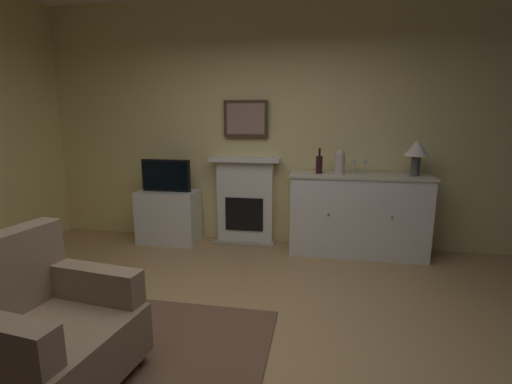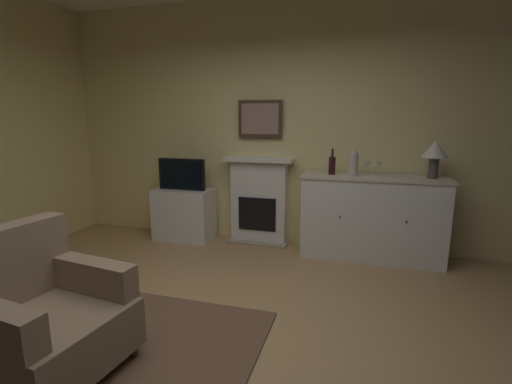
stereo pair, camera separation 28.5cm
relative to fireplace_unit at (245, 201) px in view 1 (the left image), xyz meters
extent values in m
cube|color=tan|center=(0.31, -2.21, -0.60)|extent=(5.96, 4.74, 0.10)
cube|color=#EAD68C|center=(0.31, 0.13, 0.94)|extent=(5.96, 0.06, 2.99)
cube|color=brown|center=(-0.43, -2.57, -0.54)|extent=(2.11, 1.78, 0.02)
cube|color=white|center=(0.00, 0.01, -0.02)|extent=(0.70, 0.18, 1.05)
cube|color=tan|center=(0.00, -0.09, -0.53)|extent=(0.77, 0.20, 0.03)
cube|color=black|center=(0.00, -0.09, -0.16)|extent=(0.48, 0.02, 0.42)
cube|color=white|center=(0.00, -0.02, 0.53)|extent=(0.87, 0.27, 0.05)
cube|color=#473323|center=(0.00, 0.05, 1.02)|extent=(0.55, 0.03, 0.45)
cube|color=#9E7A6B|center=(0.00, 0.03, 1.02)|extent=(0.47, 0.01, 0.37)
cube|color=white|center=(1.37, -0.18, -0.09)|extent=(1.53, 0.45, 0.92)
cube|color=beige|center=(1.37, -0.18, 0.39)|extent=(1.56, 0.48, 0.03)
sphere|color=brown|center=(1.03, -0.41, -0.03)|extent=(0.02, 0.02, 0.02)
sphere|color=brown|center=(1.70, -0.41, -0.03)|extent=(0.02, 0.02, 0.02)
cylinder|color=#4C4742|center=(1.95, -0.18, 0.51)|extent=(0.10, 0.10, 0.22)
cone|color=silver|center=(1.95, -0.18, 0.71)|extent=(0.26, 0.26, 0.18)
cylinder|color=#331419|center=(0.91, -0.18, 0.50)|extent=(0.08, 0.08, 0.20)
cylinder|color=#331419|center=(0.91, -0.18, 0.65)|extent=(0.03, 0.03, 0.09)
cylinder|color=silver|center=(1.29, -0.19, 0.40)|extent=(0.06, 0.06, 0.00)
cylinder|color=silver|center=(1.29, -0.19, 0.45)|extent=(0.01, 0.01, 0.09)
cone|color=silver|center=(1.29, -0.19, 0.53)|extent=(0.07, 0.07, 0.07)
cylinder|color=silver|center=(1.40, -0.23, 0.40)|extent=(0.06, 0.06, 0.00)
cylinder|color=silver|center=(1.40, -0.23, 0.45)|extent=(0.01, 0.01, 0.09)
cone|color=silver|center=(1.40, -0.23, 0.53)|extent=(0.07, 0.07, 0.07)
cylinder|color=beige|center=(1.14, -0.23, 0.52)|extent=(0.11, 0.11, 0.24)
sphere|color=beige|center=(1.14, -0.23, 0.64)|extent=(0.08, 0.08, 0.08)
cube|color=white|center=(-0.97, -0.16, -0.21)|extent=(0.75, 0.42, 0.67)
cube|color=black|center=(-0.97, -0.18, 0.32)|extent=(0.62, 0.06, 0.40)
cube|color=black|center=(-0.97, -0.22, 0.32)|extent=(0.57, 0.01, 0.35)
cube|color=#8C7259|center=(-0.55, -2.75, -0.29)|extent=(0.89, 0.85, 0.32)
cube|color=#8C7259|center=(-0.88, -2.70, 0.12)|extent=(0.25, 0.77, 0.50)
cube|color=#8C7259|center=(-0.51, -2.43, -0.02)|extent=(0.73, 0.23, 0.22)
cylinder|color=#473323|center=(-0.17, -2.47, -0.50)|extent=(0.05, 0.05, 0.10)
cylinder|color=#473323|center=(-0.85, -2.39, -0.50)|extent=(0.05, 0.05, 0.10)
camera|label=1|loc=(0.93, -4.37, 1.02)|focal=25.32mm
camera|label=2|loc=(1.20, -4.30, 1.02)|focal=25.32mm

